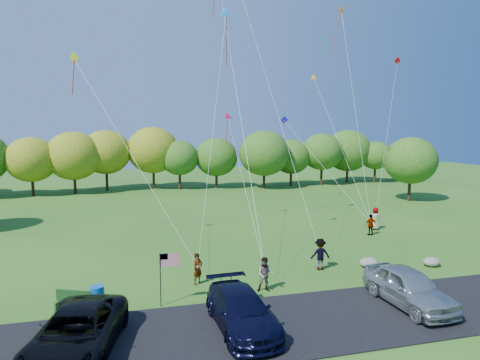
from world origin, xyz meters
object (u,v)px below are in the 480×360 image
object	(u,v)px
flyer_b	(265,274)
flyer_d	(371,225)
minivan_navy	(241,311)
trash_barrel	(97,296)
flyer_c	(320,254)
minivan_dark	(77,333)
minivan_silver	(409,287)
flyer_a	(198,269)
park_bench	(74,299)
flyer_e	(375,218)

from	to	relation	value
flyer_b	flyer_d	distance (m)	14.82
minivan_navy	trash_barrel	size ratio (longest dim) A/B	5.39
flyer_c	minivan_dark	bearing A→B (deg)	30.99
minivan_navy	minivan_silver	bearing A→B (deg)	-0.32
minivan_navy	flyer_a	world-z (taller)	flyer_a
minivan_dark	flyer_a	bearing A→B (deg)	59.58
minivan_silver	trash_barrel	distance (m)	14.88
minivan_silver	flyer_c	bearing A→B (deg)	104.41
minivan_silver	flyer_c	distance (m)	6.23
flyer_a	flyer_c	distance (m)	7.52
flyer_d	flyer_b	bearing A→B (deg)	40.47
flyer_b	park_bench	distance (m)	9.41
flyer_e	trash_barrel	xyz separation A→B (m)	(-21.53, -10.44, -0.45)
flyer_b	flyer_c	xyz separation A→B (m)	(4.25, 2.44, 0.04)
minivan_navy	flyer_d	world-z (taller)	flyer_d
flyer_e	trash_barrel	size ratio (longest dim) A/B	1.88
flyer_a	park_bench	xyz separation A→B (m)	(-6.15, -1.81, -0.34)
flyer_d	trash_barrel	distance (m)	21.97
flyer_b	flyer_c	distance (m)	4.91
park_bench	trash_barrel	bearing A→B (deg)	28.17
minivan_dark	flyer_e	size ratio (longest dim) A/B	3.20
flyer_e	park_bench	xyz separation A→B (m)	(-22.56, -10.52, -0.43)
minivan_navy	flyer_a	size ratio (longest dim) A/B	3.15
flyer_b	flyer_d	bearing A→B (deg)	50.92
trash_barrel	flyer_e	bearing A→B (deg)	25.87
minivan_silver	park_bench	bearing A→B (deg)	164.52
minivan_dark	trash_barrel	size ratio (longest dim) A/B	6.03
minivan_navy	flyer_b	distance (m)	4.46
flyer_a	flyer_b	world-z (taller)	flyer_b
flyer_b	park_bench	world-z (taller)	flyer_b
minivan_dark	flyer_d	bearing A→B (deg)	44.36
minivan_navy	park_bench	size ratio (longest dim) A/B	3.17
minivan_silver	flyer_a	bearing A→B (deg)	147.32
flyer_e	park_bench	world-z (taller)	flyer_e
flyer_c	flyer_d	size ratio (longest dim) A/B	1.12
minivan_navy	flyer_e	size ratio (longest dim) A/B	2.86
minivan_navy	trash_barrel	xyz separation A→B (m)	(-6.05, 4.03, -0.35)
flyer_c	trash_barrel	size ratio (longest dim) A/B	1.89
flyer_d	flyer_e	world-z (taller)	flyer_e
minivan_navy	flyer_c	bearing A→B (deg)	41.37
minivan_dark	minivan_navy	bearing A→B (deg)	15.28
minivan_silver	flyer_e	xyz separation A→B (m)	(7.13, 14.18, -0.00)
flyer_d	park_bench	size ratio (longest dim) A/B	0.99
minivan_navy	flyer_e	bearing A→B (deg)	40.81
minivan_navy	minivan_silver	xyz separation A→B (m)	(8.34, 0.28, 0.10)
minivan_silver	flyer_b	distance (m)	6.98
minivan_dark	flyer_c	distance (m)	14.67
minivan_navy	flyer_b	xyz separation A→B (m)	(2.31, 3.82, 0.06)
flyer_e	trash_barrel	distance (m)	23.93
flyer_c	park_bench	world-z (taller)	flyer_c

